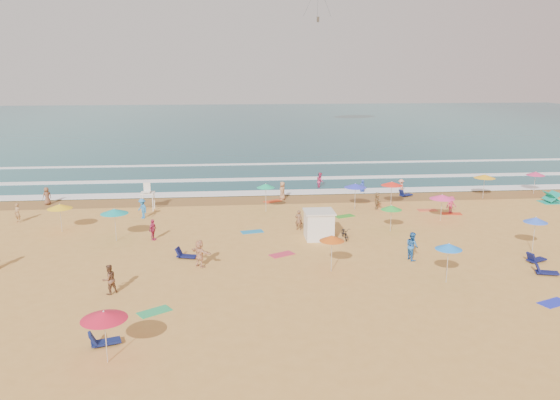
{
  "coord_description": "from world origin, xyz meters",
  "views": [
    {
      "loc": [
        -6.48,
        -38.66,
        12.38
      ],
      "look_at": [
        -2.31,
        6.0,
        1.5
      ],
      "focal_mm": 35.0,
      "sensor_mm": 36.0,
      "label": 1
    }
  ],
  "objects": [
    {
      "name": "cabana",
      "position": [
        0.01,
        -0.23,
        1.0
      ],
      "size": [
        2.0,
        2.0,
        2.0
      ],
      "primitive_type": "cube",
      "color": "silver",
      "rests_on": "ground"
    },
    {
      "name": "cabana_roof",
      "position": [
        0.01,
        -0.23,
        2.06
      ],
      "size": [
        2.2,
        2.2,
        0.12
      ],
      "primitive_type": "cube",
      "color": "silver",
      "rests_on": "cabana"
    },
    {
      "name": "beach_umbrellas",
      "position": [
        6.6,
        1.89,
        2.14
      ],
      "size": [
        53.19,
        31.2,
        0.8
      ],
      "color": "yellow",
      "rests_on": "ground"
    },
    {
      "name": "ocean",
      "position": [
        0.0,
        84.0,
        0.0
      ],
      "size": [
        220.0,
        140.0,
        0.18
      ],
      "primitive_type": "cube",
      "color": "#0C4756",
      "rests_on": "ground"
    },
    {
      "name": "surf_foam",
      "position": [
        0.0,
        21.32,
        0.1
      ],
      "size": [
        200.0,
        18.7,
        0.05
      ],
      "color": "white",
      "rests_on": "ground"
    },
    {
      "name": "wet_sand",
      "position": [
        0.0,
        12.5,
        0.01
      ],
      "size": [
        220.0,
        220.0,
        0.0
      ],
      "primitive_type": "plane",
      "color": "olive",
      "rests_on": "ground"
    },
    {
      "name": "beachgoers",
      "position": [
        -2.15,
        4.09,
        0.81
      ],
      "size": [
        42.41,
        27.56,
        2.14
      ],
      "color": "#987346",
      "rests_on": "ground"
    },
    {
      "name": "ground",
      "position": [
        0.0,
        0.0,
        0.0
      ],
      "size": [
        220.0,
        220.0,
        0.0
      ],
      "primitive_type": "plane",
      "color": "gold",
      "rests_on": "ground"
    },
    {
      "name": "towels",
      "position": [
        1.32,
        -1.03,
        0.01
      ],
      "size": [
        52.22,
        25.95,
        0.03
      ],
      "color": "red",
      "rests_on": "ground"
    },
    {
      "name": "bicycle",
      "position": [
        1.91,
        -0.53,
        0.45
      ],
      "size": [
        0.64,
        1.74,
        0.91
      ],
      "primitive_type": "imported",
      "rotation": [
        0.0,
        0.0,
        0.02
      ],
      "color": "black",
      "rests_on": "ground"
    },
    {
      "name": "loungers",
      "position": [
        6.48,
        -3.69,
        0.17
      ],
      "size": [
        67.22,
        28.77,
        0.34
      ],
      "color": "#0F184D",
      "rests_on": "ground"
    },
    {
      "name": "lifeguard_stand",
      "position": [
        -13.85,
        9.52,
        1.05
      ],
      "size": [
        1.2,
        1.2,
        2.1
      ],
      "primitive_type": null,
      "color": "white",
      "rests_on": "ground"
    }
  ]
}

